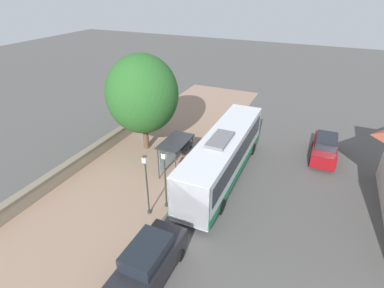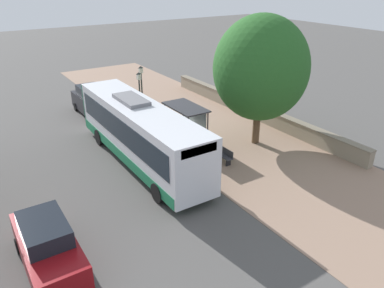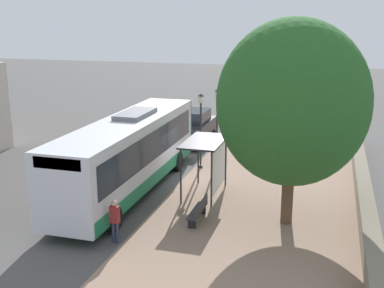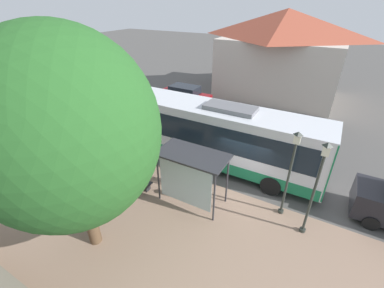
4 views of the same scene
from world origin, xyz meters
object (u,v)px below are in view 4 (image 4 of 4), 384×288
(street_lamp_near, at_px, (316,183))
(bench, at_px, (135,179))
(bus, at_px, (213,133))
(pedestrian, at_px, (126,139))
(shade_tree, at_px, (67,132))
(bus_shelter, at_px, (191,165))
(street_lamp_far, at_px, (291,168))
(parked_car_far_lane, at_px, (184,97))

(street_lamp_near, bearing_deg, bench, 98.22)
(bench, xyz_separation_m, street_lamp_near, (1.14, -7.90, 2.02))
(bus, xyz_separation_m, pedestrian, (-1.62, 5.06, -0.94))
(pedestrian, bearing_deg, bench, -131.76)
(bus, xyz_separation_m, bench, (-4.00, 2.39, -1.42))
(bench, xyz_separation_m, shade_tree, (-3.40, -0.85, 4.38))
(bus, xyz_separation_m, shade_tree, (-7.41, 1.54, 2.96))
(bus_shelter, distance_m, street_lamp_near, 4.96)
(bus, bearing_deg, pedestrian, 107.70)
(pedestrian, height_order, street_lamp_far, street_lamp_far)
(bench, xyz_separation_m, parked_car_far_lane, (10.60, 3.51, 0.48))
(street_lamp_far, distance_m, parked_car_far_lane, 13.69)
(bus_shelter, height_order, parked_car_far_lane, bus_shelter)
(street_lamp_far, bearing_deg, shade_tree, 130.81)
(pedestrian, bearing_deg, parked_car_far_lane, 5.81)
(pedestrian, bearing_deg, bus_shelter, -109.30)
(bus, relative_size, parked_car_far_lane, 2.58)
(street_lamp_near, distance_m, shade_tree, 8.71)
(parked_car_far_lane, bearing_deg, bench, -161.68)
(bus, bearing_deg, street_lamp_far, -116.23)
(bus, bearing_deg, parked_car_far_lane, 41.82)
(bus_shelter, height_order, bench, bus_shelter)
(pedestrian, relative_size, parked_car_far_lane, 0.35)
(bus_shelter, bearing_deg, bench, 97.52)
(street_lamp_near, bearing_deg, shade_tree, 122.81)
(bench, bearing_deg, shade_tree, -165.94)
(pedestrian, relative_size, shade_tree, 0.21)
(bus_shelter, bearing_deg, parked_car_far_lane, 32.59)
(street_lamp_far, xyz_separation_m, parked_car_far_lane, (8.80, 10.38, -1.46))
(bench, distance_m, street_lamp_near, 8.24)
(bus_shelter, bearing_deg, street_lamp_far, -70.10)
(shade_tree, bearing_deg, street_lamp_far, -49.19)
(street_lamp_near, bearing_deg, bus, 62.55)
(bus, height_order, parked_car_far_lane, bus)
(street_lamp_near, height_order, street_lamp_far, street_lamp_near)
(pedestrian, bearing_deg, shade_tree, -148.66)
(bus_shelter, bearing_deg, shade_tree, 150.40)
(shade_tree, distance_m, parked_car_far_lane, 15.17)
(bench, relative_size, parked_car_far_lane, 0.40)
(bus, height_order, street_lamp_near, street_lamp_near)
(bus_shelter, bearing_deg, street_lamp_near, -81.35)
(bus, height_order, pedestrian, bus)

